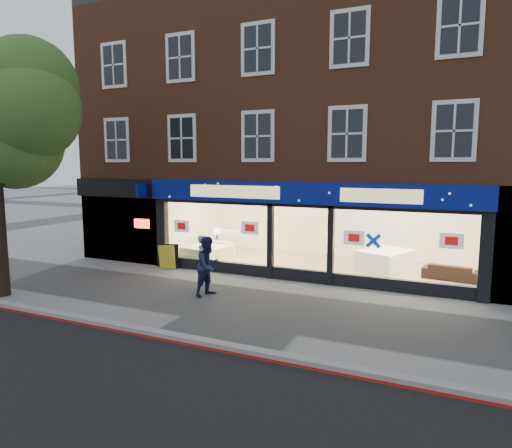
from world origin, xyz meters
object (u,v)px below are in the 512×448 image
Objects in this scene: display_bed at (211,251)px; mattress_stack at (385,260)px; a_board at (169,257)px; sofa at (451,272)px; pedestrian_grey at (204,260)px; pedestrian_blue at (208,266)px.

display_bed is 6.74m from mattress_stack.
display_bed is at bearing 49.26° from a_board.
sofa is 1.10× the size of pedestrian_grey.
pedestrian_blue is (-4.30, -5.12, 0.43)m from mattress_stack.
display_bed is 1.37× the size of pedestrian_grey.
a_board is 3.90m from pedestrian_blue.
mattress_stack is 7.90m from a_board.
pedestrian_blue is (0.83, -1.09, 0.09)m from pedestrian_grey.
mattress_stack is at bearing -48.54° from pedestrian_grey.
display_bed is at bearing -171.87° from mattress_stack.
pedestrian_blue is (-6.51, -4.61, 0.53)m from sofa.
sofa is (8.88, 0.45, -0.05)m from display_bed.
display_bed is 2.35× the size of a_board.
pedestrian_blue reaches higher than mattress_stack.
sofa is at bearing -61.03° from pedestrian_grey.
a_board reaches higher than mattress_stack.
sofa is 8.15m from pedestrian_grey.
pedestrian_blue reaches higher than sofa.
pedestrian_grey is (-7.33, -3.52, 0.44)m from sofa.
pedestrian_grey is 0.90× the size of pedestrian_blue.
display_bed is 0.97× the size of mattress_stack.
mattress_stack is at bearing 1.56° from a_board.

